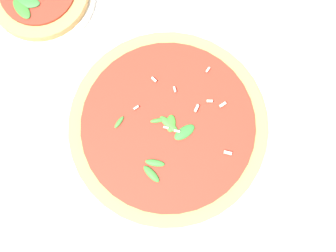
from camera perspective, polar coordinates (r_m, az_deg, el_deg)
ground_plane at (r=0.82m, az=-1.96°, el=0.97°), size 6.00×6.00×0.00m
pizza_arugula_main at (r=0.80m, az=0.00°, el=-0.19°), size 0.36×0.36×0.05m
side_plate_white at (r=0.85m, az=19.63°, el=-4.59°), size 0.15×0.15×0.02m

